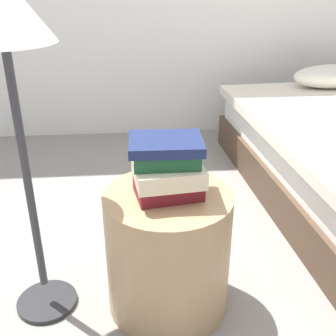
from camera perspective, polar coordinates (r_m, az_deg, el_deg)
name	(u,v)px	position (r m, az deg, el deg)	size (l,w,h in m)	color
ground_plane	(168,301)	(1.82, 0.00, -17.61)	(8.00, 8.00, 0.00)	gray
side_table	(168,251)	(1.65, 0.00, -11.25)	(0.48, 0.48, 0.50)	tan
book_maroon	(169,187)	(1.50, 0.07, -2.63)	(0.23, 0.17, 0.06)	maroon
book_cream	(169,173)	(1.46, 0.11, -0.64)	(0.24, 0.20, 0.06)	beige
book_forest	(166,157)	(1.44, -0.25, 1.52)	(0.23, 0.16, 0.05)	#1E512D
book_navy	(166,144)	(1.44, -0.31, 3.31)	(0.25, 0.19, 0.04)	#19234C
floor_lamp	(3,30)	(1.41, -21.56, 17.06)	(0.32, 0.32, 1.26)	#262628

